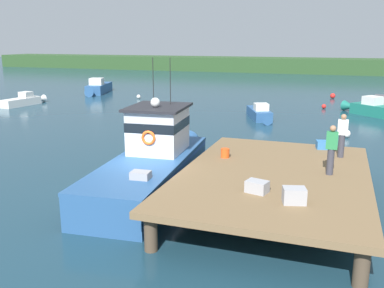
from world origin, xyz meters
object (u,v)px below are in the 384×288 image
(main_fishing_boat, at_px, (154,160))
(deckhand_by_the_boat, at_px, (342,135))
(crate_single_by_cleat, at_px, (324,145))
(deckhand_further_back, at_px, (331,149))
(mooring_buoy_channel_marker, at_px, (333,96))
(crate_stack_mid_dock, at_px, (257,187))
(mooring_buoy_outer, at_px, (346,134))
(moored_boat_far_left, at_px, (376,109))
(moored_boat_outer_mooring, at_px, (260,113))
(crate_single_far, at_px, (294,195))
(bait_bucket, at_px, (225,153))
(mooring_buoy_inshore, at_px, (324,106))
(mooring_buoy_spare_mooring, at_px, (139,97))
(moored_boat_off_the_point, at_px, (24,101))
(moored_boat_mid_harbor, at_px, (98,88))

(main_fishing_boat, xyz_separation_m, deckhand_by_the_boat, (6.70, 2.09, 1.05))
(main_fishing_boat, relative_size, crate_single_by_cleat, 16.53)
(deckhand_by_the_boat, relative_size, deckhand_further_back, 1.00)
(deckhand_further_back, distance_m, mooring_buoy_channel_marker, 28.78)
(main_fishing_boat, height_order, deckhand_further_back, main_fishing_boat)
(crate_stack_mid_dock, height_order, mooring_buoy_outer, crate_stack_mid_dock)
(moored_boat_far_left, relative_size, moored_boat_outer_mooring, 1.09)
(crate_single_by_cleat, height_order, deckhand_by_the_boat, deckhand_by_the_boat)
(mooring_buoy_outer, bearing_deg, crate_single_far, -96.03)
(deckhand_further_back, xyz_separation_m, moored_boat_far_left, (2.79, 19.64, -1.57))
(bait_bucket, distance_m, mooring_buoy_inshore, 21.33)
(crate_stack_mid_dock, bearing_deg, mooring_buoy_inshore, 87.79)
(bait_bucket, relative_size, moored_boat_far_left, 0.07)
(moored_boat_far_left, distance_m, mooring_buoy_spare_mooring, 20.90)
(mooring_buoy_inshore, bearing_deg, mooring_buoy_outer, -81.07)
(crate_single_by_cleat, height_order, moored_boat_far_left, crate_single_by_cleat)
(crate_single_far, xyz_separation_m, mooring_buoy_outer, (1.51, 14.32, -1.19))
(mooring_buoy_channel_marker, bearing_deg, moored_boat_outer_mooring, -109.50)
(deckhand_by_the_boat, relative_size, moored_boat_outer_mooring, 0.36)
(crate_single_by_cleat, xyz_separation_m, mooring_buoy_spare_mooring, (-17.61, 18.99, -1.17))
(main_fishing_boat, relative_size, mooring_buoy_spare_mooring, 26.00)
(bait_bucket, distance_m, mooring_buoy_spare_mooring, 25.83)
(crate_single_far, bearing_deg, bait_bucket, 127.46)
(bait_bucket, xyz_separation_m, moored_boat_far_left, (6.53, 18.77, -0.89))
(crate_stack_mid_dock, relative_size, moored_boat_far_left, 0.12)
(crate_stack_mid_dock, height_order, mooring_buoy_spare_mooring, crate_stack_mid_dock)
(crate_single_by_cleat, bearing_deg, bait_bucket, -143.14)
(mooring_buoy_spare_mooring, relative_size, mooring_buoy_channel_marker, 0.79)
(moored_boat_far_left, height_order, moored_boat_outer_mooring, moored_boat_far_left)
(moored_boat_off_the_point, distance_m, moored_boat_outer_mooring, 20.27)
(moored_boat_far_left, distance_m, moored_boat_outer_mooring, 8.83)
(moored_boat_off_the_point, relative_size, mooring_buoy_channel_marker, 9.30)
(moored_boat_far_left, bearing_deg, mooring_buoy_inshore, 148.14)
(main_fishing_boat, height_order, moored_boat_mid_harbor, main_fishing_boat)
(crate_stack_mid_dock, distance_m, moored_boat_off_the_point, 29.45)
(crate_single_far, xyz_separation_m, moored_boat_mid_harbor, (-23.04, 27.89, -0.87))
(deckhand_by_the_boat, relative_size, mooring_buoy_inshore, 4.55)
(mooring_buoy_spare_mooring, height_order, mooring_buoy_channel_marker, mooring_buoy_channel_marker)
(moored_boat_outer_mooring, bearing_deg, crate_single_far, -77.11)
(moored_boat_outer_mooring, height_order, mooring_buoy_channel_marker, moored_boat_outer_mooring)
(bait_bucket, xyz_separation_m, deckhand_by_the_boat, (4.06, 1.45, 0.69))
(mooring_buoy_channel_marker, bearing_deg, moored_boat_far_left, -70.38)
(crate_stack_mid_dock, distance_m, moored_boat_mid_harbor, 35.11)
(moored_boat_off_the_point, xyz_separation_m, mooring_buoy_spare_mooring, (7.42, 7.03, -0.20))
(mooring_buoy_channel_marker, bearing_deg, crate_stack_mid_dock, -92.71)
(moored_boat_far_left, bearing_deg, crate_stack_mid_dock, -102.05)
(mooring_buoy_inshore, bearing_deg, deckhand_by_the_boat, -86.19)
(crate_single_by_cleat, bearing_deg, crate_single_far, -94.66)
(crate_single_far, distance_m, moored_boat_off_the_point, 30.63)
(main_fishing_boat, bearing_deg, moored_boat_far_left, 64.74)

